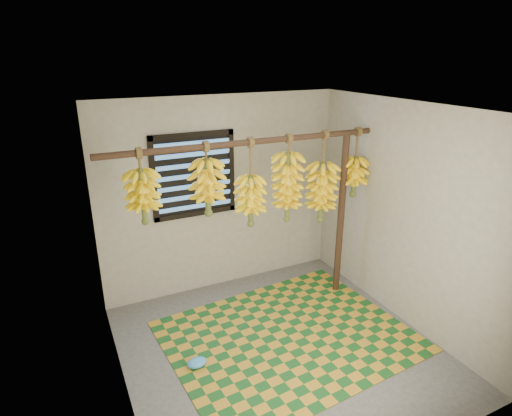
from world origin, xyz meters
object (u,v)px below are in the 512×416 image
plastic_bag (197,363)px  banana_bunch_d (287,187)px  banana_bunch_c (251,201)px  banana_bunch_e (322,192)px  banana_bunch_a (143,197)px  banana_bunch_b (207,187)px  woven_mat (288,336)px  support_post (341,216)px  banana_bunch_f (354,176)px

plastic_bag → banana_bunch_d: banana_bunch_d is taller
banana_bunch_c → banana_bunch_e: (0.89, 0.00, -0.03)m
plastic_bag → banana_bunch_a: 1.66m
banana_bunch_b → plastic_bag: bearing=-123.1°
woven_mat → banana_bunch_c: 1.50m
banana_bunch_a → woven_mat: bearing=-24.0°
banana_bunch_a → banana_bunch_e: 2.01m
woven_mat → plastic_bag: 1.02m
banana_bunch_c → banana_bunch_d: same height
banana_bunch_a → banana_bunch_d: bearing=-0.0°
woven_mat → plastic_bag: size_ratio=12.50×
support_post → plastic_bag: bearing=-163.9°
support_post → banana_bunch_d: size_ratio=2.06×
support_post → plastic_bag: 2.33m
banana_bunch_b → banana_bunch_e: same height
banana_bunch_f → banana_bunch_b: bearing=180.0°
banana_bunch_a → banana_bunch_d: 1.55m
plastic_bag → banana_bunch_b: bearing=56.9°
banana_bunch_a → banana_bunch_e: (2.00, -0.00, -0.24)m
support_post → banana_bunch_c: banana_bunch_c is taller
banana_bunch_c → banana_bunch_e: bearing=0.0°
plastic_bag → banana_bunch_f: banana_bunch_f is taller
banana_bunch_d → banana_bunch_e: bearing=0.0°
support_post → banana_bunch_e: 0.46m
support_post → banana_bunch_b: 1.76m
banana_bunch_e → banana_bunch_f: size_ratio=1.30×
banana_bunch_c → banana_bunch_f: bearing=0.0°
woven_mat → banana_bunch_e: banana_bunch_e is taller
banana_bunch_d → banana_bunch_c: bearing=180.0°
plastic_bag → banana_bunch_b: 1.69m
support_post → banana_bunch_e: bearing=-180.0°
banana_bunch_e → woven_mat: bearing=-142.0°
banana_bunch_d → banana_bunch_f: (0.90, 0.00, 0.01)m
plastic_bag → banana_bunch_d: 2.01m
support_post → woven_mat: (-1.02, -0.57, -0.99)m
support_post → woven_mat: bearing=-151.0°
banana_bunch_b → banana_bunch_f: same height
banana_bunch_e → banana_bunch_b: bearing=180.0°
plastic_bag → banana_bunch_f: 2.68m
woven_mat → banana_bunch_e: 1.63m
banana_bunch_c → banana_bunch_e: same height
plastic_bag → banana_bunch_b: banana_bunch_b is taller
plastic_bag → banana_bunch_c: bearing=34.6°
banana_bunch_a → banana_bunch_d: size_ratio=0.75×
woven_mat → banana_bunch_f: banana_bunch_f is taller
banana_bunch_b → banana_bunch_e: 1.38m
banana_bunch_b → banana_bunch_f: bearing=0.0°
support_post → banana_bunch_a: 2.37m
plastic_bag → banana_bunch_e: bearing=18.6°
banana_bunch_a → banana_bunch_c: same height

